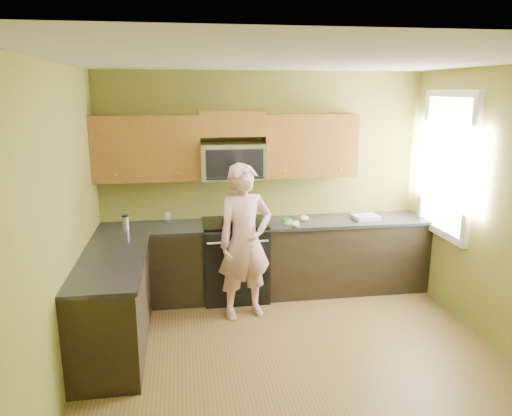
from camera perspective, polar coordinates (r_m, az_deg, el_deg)
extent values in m
plane|color=brown|center=(4.67, 5.13, -18.26)|extent=(4.00, 4.00, 0.00)
plane|color=white|center=(3.97, 5.99, 16.99)|extent=(4.00, 4.00, 0.00)
plane|color=olive|center=(6.03, 0.86, 3.01)|extent=(4.00, 0.00, 4.00)
plane|color=olive|center=(2.37, 17.88, -15.14)|extent=(4.00, 0.00, 4.00)
plane|color=olive|center=(4.12, -22.58, -3.11)|extent=(0.00, 4.00, 4.00)
cube|color=black|center=(5.98, 1.32, -6.12)|extent=(4.00, 0.60, 0.88)
cube|color=black|center=(4.93, -16.53, -11.19)|extent=(0.60, 1.60, 0.88)
cube|color=black|center=(5.83, 1.36, -1.90)|extent=(4.00, 0.62, 0.04)
cube|color=black|center=(4.76, -16.78, -6.14)|extent=(0.62, 1.60, 0.04)
cube|color=brown|center=(5.72, -2.85, 10.00)|extent=(0.76, 0.33, 0.30)
imported|color=#CB7265|center=(5.28, -1.32, -4.02)|extent=(0.72, 0.57, 1.72)
cube|color=#B27F47|center=(5.84, 4.56, -1.63)|extent=(0.13, 0.13, 0.01)
ellipsoid|color=silver|center=(5.65, 4.59, -1.93)|extent=(0.12, 0.13, 0.06)
ellipsoid|color=silver|center=(5.91, 5.72, -1.22)|extent=(0.13, 0.14, 0.07)
cube|color=silver|center=(6.12, 12.84, -1.06)|extent=(0.32, 0.27, 0.05)
cylinder|color=silver|center=(5.93, -10.37, -1.06)|extent=(0.09, 0.09, 0.12)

